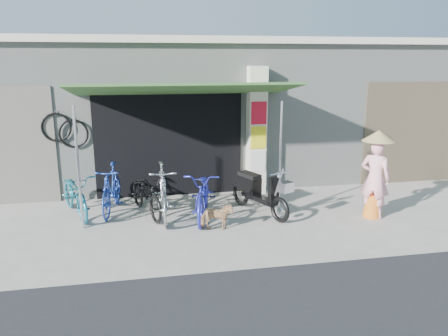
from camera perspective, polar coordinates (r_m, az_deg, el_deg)
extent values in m
plane|color=#ACA79B|center=(8.29, 2.67, -8.32)|extent=(80.00, 80.00, 0.00)
cube|color=#9EA29A|center=(12.76, -2.56, 7.71)|extent=(12.00, 5.00, 3.50)
cube|color=silver|center=(12.69, -2.65, 15.95)|extent=(12.30, 5.30, 0.16)
cube|color=black|center=(10.23, -7.18, 3.21)|extent=(3.40, 0.06, 2.50)
cube|color=black|center=(10.39, -7.06, -0.57)|extent=(3.06, 0.04, 1.10)
torus|color=black|center=(10.23, -19.06, 4.26)|extent=(0.65, 0.05, 0.65)
cylinder|color=silver|center=(10.21, -19.19, 6.05)|extent=(0.02, 0.02, 0.12)
torus|color=black|center=(10.27, -21.06, 4.97)|extent=(0.65, 0.05, 0.65)
cylinder|color=silver|center=(10.25, -21.20, 6.76)|extent=(0.02, 0.02, 0.12)
cube|color=silver|center=(10.38, 4.23, 4.84)|extent=(0.42, 0.42, 3.00)
cube|color=red|center=(10.11, 4.59, 7.17)|extent=(0.36, 0.02, 0.52)
cube|color=yellow|center=(10.19, 4.53, 3.98)|extent=(0.36, 0.02, 0.52)
cube|color=silver|center=(10.31, 4.47, 0.92)|extent=(0.36, 0.02, 0.50)
cube|color=#315B29|center=(9.17, -5.14, 10.22)|extent=(4.60, 1.88, 0.35)
cylinder|color=silver|center=(8.52, -18.50, -0.07)|extent=(0.05, 0.05, 2.36)
cylinder|color=silver|center=(8.86, 7.31, 1.07)|extent=(0.05, 0.05, 2.36)
cube|color=brown|center=(12.27, 23.17, 4.22)|extent=(2.60, 0.06, 2.60)
imported|color=#1A6679|center=(9.46, -18.83, -3.24)|extent=(1.21, 1.86, 0.93)
imported|color=#223F9F|center=(9.43, -14.49, -2.66)|extent=(0.73, 1.76, 1.03)
imported|color=black|center=(9.17, -10.08, -3.29)|extent=(1.10, 1.83, 0.91)
imported|color=#B4B5B9|center=(8.89, -7.99, -3.07)|extent=(0.55, 1.86, 1.11)
imported|color=#21279A|center=(8.87, -2.64, -3.31)|extent=(1.09, 2.04, 1.02)
imported|color=tan|center=(8.27, -0.97, -6.41)|extent=(0.65, 0.37, 0.52)
torus|color=black|center=(8.72, 7.31, -5.44)|extent=(0.30, 0.51, 0.52)
torus|color=black|center=(9.65, 2.20, -3.41)|extent=(0.30, 0.51, 0.52)
cube|color=black|center=(9.15, 4.63, -3.94)|extent=(0.58, 0.94, 0.10)
cube|color=black|center=(9.34, 3.31, -2.15)|extent=(0.46, 0.60, 0.33)
cube|color=black|center=(9.29, 3.33, -0.93)|extent=(0.44, 0.59, 0.09)
cube|color=black|center=(8.75, 6.51, -2.94)|extent=(0.24, 0.18, 0.55)
cylinder|color=silver|center=(8.52, 7.33, -0.68)|extent=(0.48, 0.24, 0.03)
cube|color=silver|center=(8.46, 8.08, -2.47)|extent=(0.31, 0.28, 0.20)
imported|color=#FCAAB6|center=(9.30, 19.12, -1.34)|extent=(0.69, 0.69, 1.62)
cone|color=orange|center=(9.47, 18.84, -4.72)|extent=(0.38, 0.38, 0.46)
cone|color=tan|center=(9.12, 19.56, 3.99)|extent=(0.64, 0.64, 0.22)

